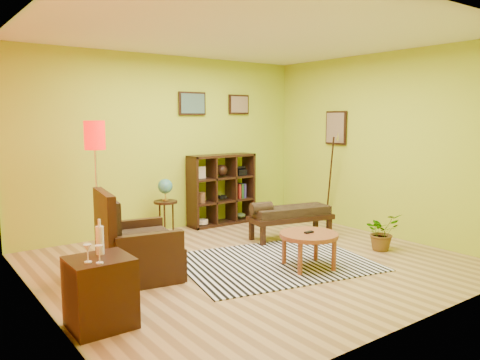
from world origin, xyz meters
TOP-DOWN VIEW (x-y plane):
  - ground at (0.00, 0.00)m, footprint 5.00×5.00m
  - room_shell at (-0.09, 0.01)m, footprint 5.04×4.54m
  - zebra_rug at (0.21, -0.18)m, footprint 2.63×2.21m
  - coffee_table at (0.41, -0.57)m, footprint 0.71×0.71m
  - armchair at (-1.44, 0.33)m, footprint 0.96×0.96m
  - side_cabinet at (-2.20, -0.67)m, footprint 0.53×0.48m
  - floor_lamp at (-1.51, 1.31)m, footprint 0.27×0.27m
  - globe_table at (-0.25, 1.88)m, footprint 0.36×0.36m
  - cube_shelf at (0.91, 2.03)m, footprint 1.20×0.35m
  - bench at (1.15, 0.60)m, footprint 1.35×0.71m
  - potted_plant at (1.78, -0.61)m, footprint 0.56×0.60m

SIDE VIEW (x-z plane):
  - ground at x=0.00m, z-range 0.00..0.00m
  - zebra_rug at x=0.21m, z-range 0.00..0.01m
  - potted_plant at x=1.78m, z-range 0.00..0.40m
  - armchair at x=-1.44m, z-range -0.20..0.82m
  - side_cabinet at x=-2.20m, z-range -0.15..0.78m
  - coffee_table at x=0.41m, z-range 0.15..0.60m
  - bench at x=1.15m, z-range 0.08..0.68m
  - cube_shelf at x=0.91m, z-range 0.00..1.20m
  - globe_table at x=-0.25m, z-range 0.23..1.12m
  - floor_lamp at x=-1.51m, z-range 0.55..2.33m
  - room_shell at x=-0.09m, z-range 0.39..3.21m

